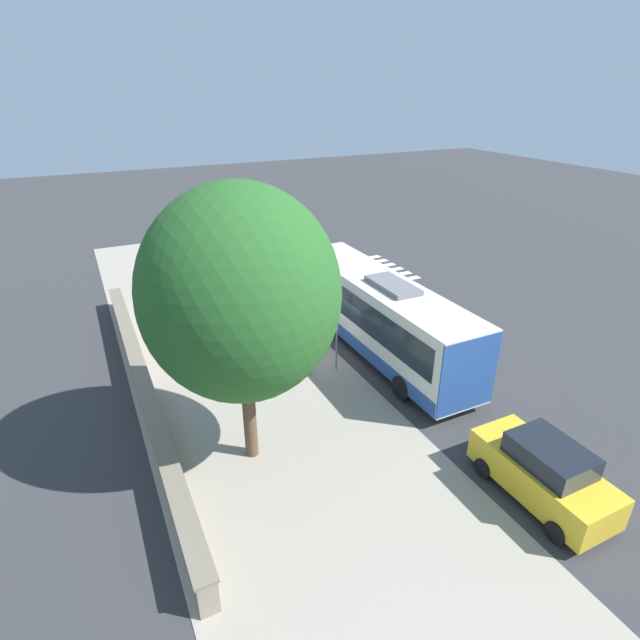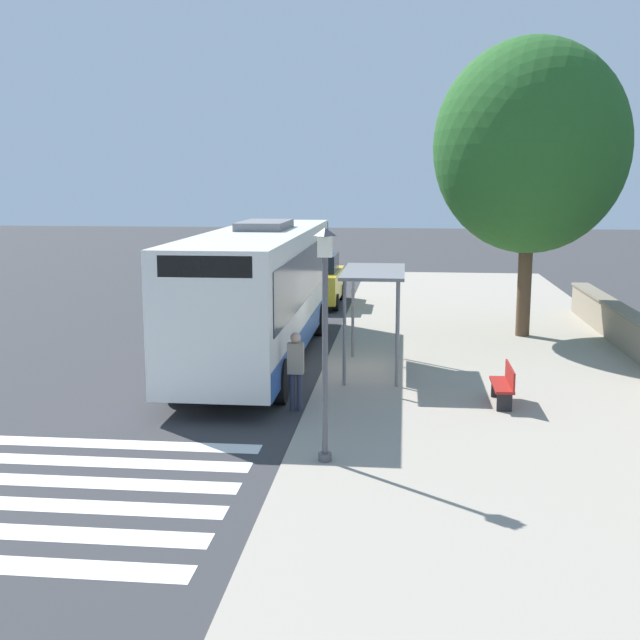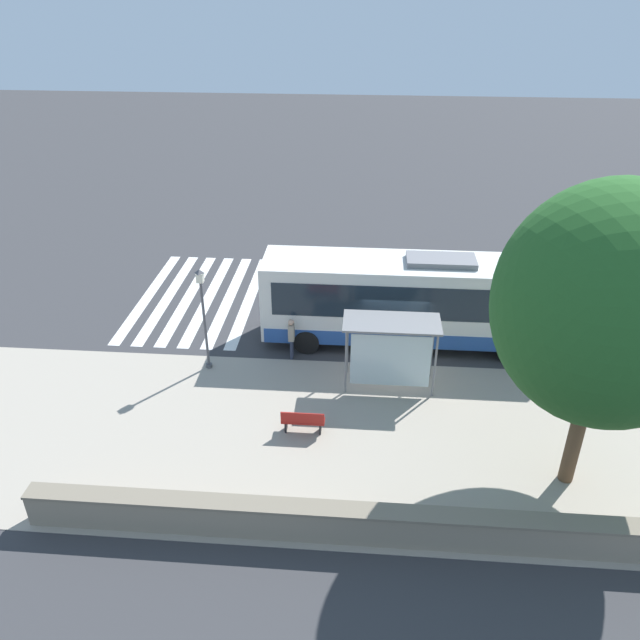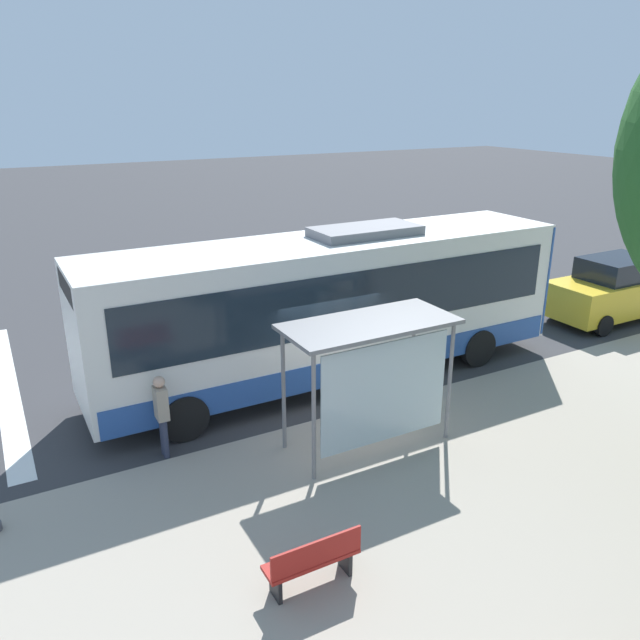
{
  "view_description": "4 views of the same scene",
  "coord_description": "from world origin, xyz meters",
  "px_view_note": "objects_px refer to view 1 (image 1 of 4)",
  "views": [
    {
      "loc": [
        -9.58,
        -17.92,
        11.36
      ],
      "look_at": [
        -0.48,
        0.66,
        1.48
      ],
      "focal_mm": 28.0,
      "sensor_mm": 36.0,
      "label": 1
    },
    {
      "loc": [
        -2.07,
        20.32,
        4.91
      ],
      "look_at": [
        -0.06,
        1.31,
        1.52
      ],
      "focal_mm": 45.0,
      "sensor_mm": 36.0,
      "label": 2
    },
    {
      "loc": [
        -20.2,
        1.18,
        13.19
      ],
      "look_at": [
        -1.01,
        2.71,
        2.41
      ],
      "focal_mm": 35.0,
      "sensor_mm": 36.0,
      "label": 3
    },
    {
      "loc": [
        -10.61,
        6.35,
        6.64
      ],
      "look_at": [
        1.41,
        -0.23,
        1.74
      ],
      "focal_mm": 35.0,
      "sensor_mm": 36.0,
      "label": 4
    }
  ],
  "objects_px": {
    "bus": "(380,314)",
    "shade_tree": "(241,294)",
    "parked_car_behind_bus": "(544,472)",
    "pedestrian": "(304,302)",
    "bench": "(227,335)",
    "bus_shelter": "(305,315)",
    "street_lamp_near": "(266,261)"
  },
  "relations": [
    {
      "from": "pedestrian",
      "to": "bench",
      "type": "height_order",
      "value": "pedestrian"
    },
    {
      "from": "bus_shelter",
      "to": "bench",
      "type": "relative_size",
      "value": 2.4
    },
    {
      "from": "bus",
      "to": "pedestrian",
      "type": "bearing_deg",
      "value": 108.88
    },
    {
      "from": "bus_shelter",
      "to": "pedestrian",
      "type": "xyz_separation_m",
      "value": [
        1.65,
        3.72,
        -1.14
      ]
    },
    {
      "from": "bus_shelter",
      "to": "shade_tree",
      "type": "height_order",
      "value": "shade_tree"
    },
    {
      "from": "bench",
      "to": "street_lamp_near",
      "type": "bearing_deg",
      "value": 48.22
    },
    {
      "from": "bus",
      "to": "bench",
      "type": "xyz_separation_m",
      "value": [
        -6.08,
        3.81,
        -1.46
      ]
    },
    {
      "from": "shade_tree",
      "to": "parked_car_behind_bus",
      "type": "height_order",
      "value": "shade_tree"
    },
    {
      "from": "bus_shelter",
      "to": "pedestrian",
      "type": "relative_size",
      "value": 1.99
    },
    {
      "from": "street_lamp_near",
      "to": "bus_shelter",
      "type": "bearing_deg",
      "value": -96.06
    },
    {
      "from": "parked_car_behind_bus",
      "to": "shade_tree",
      "type": "bearing_deg",
      "value": 141.67
    },
    {
      "from": "bus",
      "to": "bus_shelter",
      "type": "distance_m",
      "value": 3.41
    },
    {
      "from": "pedestrian",
      "to": "parked_car_behind_bus",
      "type": "height_order",
      "value": "parked_car_behind_bus"
    },
    {
      "from": "street_lamp_near",
      "to": "parked_car_behind_bus",
      "type": "xyz_separation_m",
      "value": [
        2.09,
        -17.61,
        -1.47
      ]
    },
    {
      "from": "bus_shelter",
      "to": "parked_car_behind_bus",
      "type": "height_order",
      "value": "bus_shelter"
    },
    {
      "from": "bus_shelter",
      "to": "street_lamp_near",
      "type": "height_order",
      "value": "street_lamp_near"
    },
    {
      "from": "bus",
      "to": "bench",
      "type": "relative_size",
      "value": 8.41
    },
    {
      "from": "bus",
      "to": "parked_car_behind_bus",
      "type": "height_order",
      "value": "bus"
    },
    {
      "from": "bus_shelter",
      "to": "shade_tree",
      "type": "xyz_separation_m",
      "value": [
        -4.34,
        -5.17,
        3.69
      ]
    },
    {
      "from": "bus",
      "to": "shade_tree",
      "type": "height_order",
      "value": "shade_tree"
    },
    {
      "from": "bus_shelter",
      "to": "bus",
      "type": "bearing_deg",
      "value": -16.88
    },
    {
      "from": "bus",
      "to": "shade_tree",
      "type": "bearing_deg",
      "value": -151.18
    },
    {
      "from": "pedestrian",
      "to": "bench",
      "type": "relative_size",
      "value": 1.21
    },
    {
      "from": "bus",
      "to": "street_lamp_near",
      "type": "distance_m",
      "value": 8.2
    },
    {
      "from": "bus",
      "to": "pedestrian",
      "type": "xyz_separation_m",
      "value": [
        -1.61,
        4.71,
        -0.93
      ]
    },
    {
      "from": "street_lamp_near",
      "to": "shade_tree",
      "type": "bearing_deg",
      "value": -112.93
    },
    {
      "from": "shade_tree",
      "to": "bus",
      "type": "bearing_deg",
      "value": 28.82
    },
    {
      "from": "pedestrian",
      "to": "shade_tree",
      "type": "xyz_separation_m",
      "value": [
        -5.99,
        -8.89,
        4.83
      ]
    },
    {
      "from": "pedestrian",
      "to": "parked_car_behind_bus",
      "type": "distance_m",
      "value": 14.59
    },
    {
      "from": "bus",
      "to": "parked_car_behind_bus",
      "type": "bearing_deg",
      "value": -92.63
    },
    {
      "from": "pedestrian",
      "to": "street_lamp_near",
      "type": "relative_size",
      "value": 0.42
    },
    {
      "from": "pedestrian",
      "to": "bench",
      "type": "bearing_deg",
      "value": -168.63
    }
  ]
}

